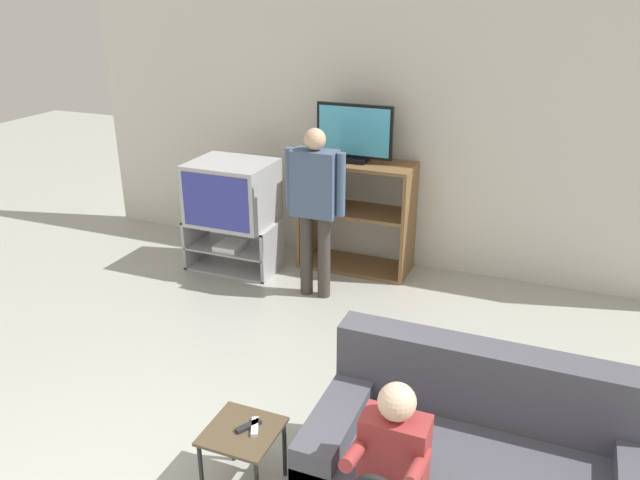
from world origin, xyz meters
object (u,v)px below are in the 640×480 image
remote_control_black (248,426)px  couch (477,470)px  media_shelf (356,215)px  person_seated_child (389,472)px  television_flat (354,134)px  tv_stand (233,245)px  person_standing_adult (315,198)px  television_main (232,192)px  snack_table (243,439)px  remote_control_white (255,427)px

remote_control_black → couch: (1.16, 0.26, -0.12)m
media_shelf → person_seated_child: 3.39m
television_flat → person_seated_child: television_flat is taller
media_shelf → remote_control_black: 2.95m
television_flat → couch: television_flat is taller
tv_stand → person_standing_adult: 1.17m
tv_stand → couch: size_ratio=0.52×
tv_stand → person_seated_child: size_ratio=0.88×
tv_stand → television_flat: bearing=23.7°
remote_control_black → media_shelf: bearing=129.3°
television_main → snack_table: television_main is taller
remote_control_white → television_main: bearing=96.2°
media_shelf → person_standing_adult: (-0.14, -0.68, 0.36)m
tv_stand → snack_table: size_ratio=2.24×
remote_control_white → person_standing_adult: 2.36m
person_seated_child → snack_table: bearing=166.2°
tv_stand → remote_control_white: tv_stand is taller
remote_control_black → person_seated_child: 0.88m
tv_stand → media_shelf: 1.21m
television_flat → couch: 3.27m
television_main → remote_control_white: size_ratio=5.15×
tv_stand → television_flat: 1.56m
snack_table → couch: (1.18, 0.29, -0.05)m
tv_stand → remote_control_black: tv_stand is taller
television_flat → snack_table: bearing=-82.0°
tv_stand → snack_table: (1.46, -2.50, 0.09)m
tv_stand → person_standing_adult: size_ratio=0.58×
television_main → couch: bearing=-40.0°
media_shelf → person_seated_child: bearing=-68.7°
media_shelf → couch: size_ratio=0.63×
snack_table → person_standing_adult: bearing=102.9°
remote_control_white → media_shelf: bearing=73.4°
remote_control_white → person_seated_child: 0.85m
person_standing_adult → person_seated_child: (1.37, -2.48, -0.32)m
media_shelf → person_standing_adult: size_ratio=0.71×
television_main → person_standing_adult: size_ratio=0.50×
couch → person_seated_child: person_seated_child is taller
television_main → person_seated_child: size_ratio=0.76×
television_main → remote_control_black: size_ratio=5.15×
television_flat → remote_control_black: 3.09m
tv_stand → remote_control_white: 2.90m
television_main → remote_control_black: (1.46, -2.46, -0.37)m
tv_stand → person_seated_child: person_seated_child is taller
person_seated_child → television_main: bearing=130.3°
snack_table → couch: size_ratio=0.23×
television_flat → remote_control_black: size_ratio=4.95×
remote_control_white → couch: (1.13, 0.25, -0.12)m
remote_control_black → person_seated_child: size_ratio=0.15×
tv_stand → person_seated_child: (2.31, -2.70, 0.34)m
tv_stand → television_flat: (1.05, 0.46, 1.06)m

